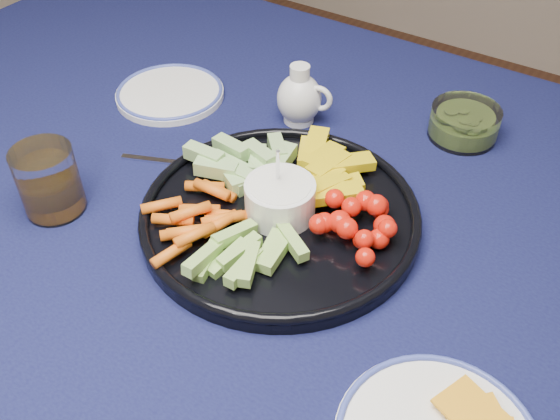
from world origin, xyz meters
The scene contains 7 objects.
dining_table centered at (0.00, 0.00, 0.66)m, with size 1.67×1.07×0.75m.
crudite_platter centered at (0.04, -0.04, 0.77)m, with size 0.38×0.38×0.12m.
creamer_pitcher centered at (-0.07, 0.18, 0.79)m, with size 0.09×0.07×0.10m.
pickle_bowl centered at (0.17, 0.28, 0.77)m, with size 0.11×0.11×0.05m.
juice_tumbler centered at (-0.24, -0.19, 0.79)m, with size 0.08×0.08×0.10m.
fork_left centered at (-0.15, -0.02, 0.75)m, with size 0.16×0.08×0.00m.
side_plate_extra centered at (-0.29, 0.12, 0.75)m, with size 0.19×0.19×0.02m.
Camera 1 is at (0.38, -0.56, 1.33)m, focal length 40.00 mm.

